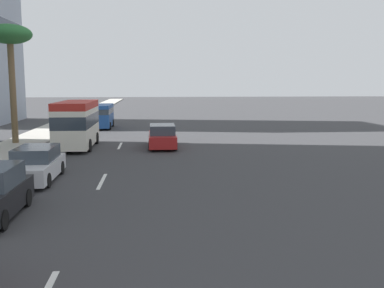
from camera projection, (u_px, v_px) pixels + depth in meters
name	position (u px, v px, depth m)	size (l,w,h in m)	color
ground_plane	(124.00, 138.00, 35.57)	(198.00, 198.00, 0.00)	#38383A
sidewalk_right	(35.00, 138.00, 34.94)	(162.00, 3.34, 0.15)	#B2ADA3
lane_stripe_mid	(102.00, 181.00, 19.99)	(3.20, 0.16, 0.01)	silver
lane_stripe_far	(120.00, 146.00, 31.15)	(3.20, 0.16, 0.01)	silver
minibus_second	(77.00, 123.00, 29.98)	(6.54, 2.33, 3.16)	silver
van_third	(101.00, 115.00, 42.92)	(5.21, 2.06, 2.29)	#1E478C
car_fourth	(162.00, 137.00, 30.25)	(4.61, 1.89, 1.59)	#A51E1E
car_fifth	(36.00, 165.00, 20.06)	(4.62, 1.88, 1.53)	silver
palm_tree	(10.00, 40.00, 30.65)	(3.03, 3.03, 8.29)	brown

